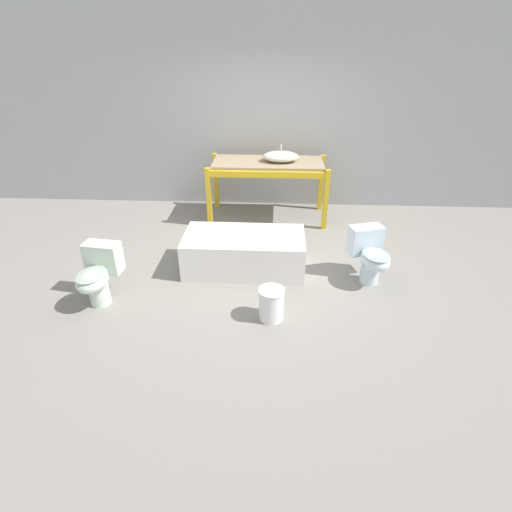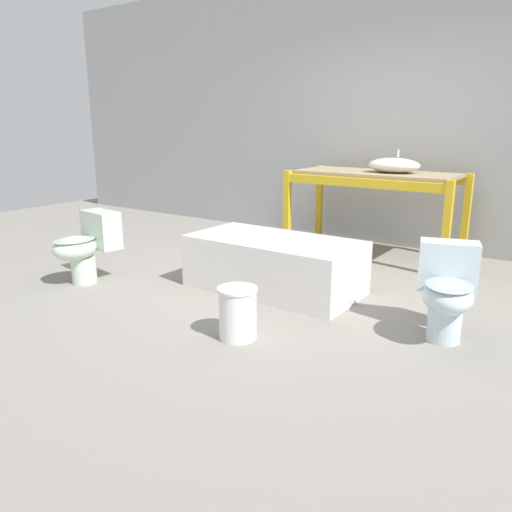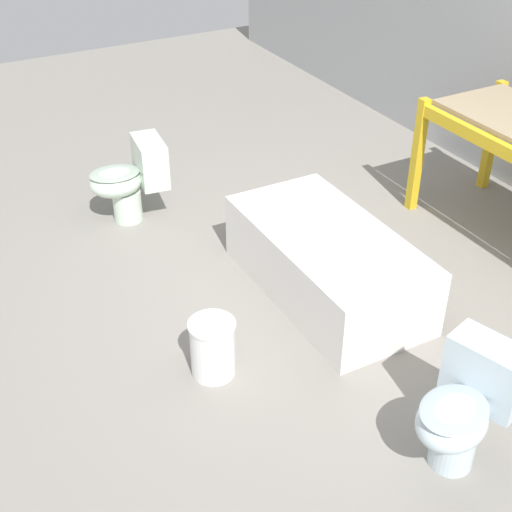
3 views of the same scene
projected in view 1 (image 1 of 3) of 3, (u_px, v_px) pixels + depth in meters
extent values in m
plane|color=gray|center=(257.00, 266.00, 5.15)|extent=(12.00, 12.00, 0.00)
cube|color=#9EA0A3|center=(264.00, 107.00, 6.27)|extent=(10.80, 0.08, 3.20)
cube|color=gold|center=(209.00, 198.00, 5.98)|extent=(0.07, 0.07, 0.92)
cube|color=gold|center=(326.00, 200.00, 5.90)|extent=(0.07, 0.07, 0.92)
cube|color=gold|center=(216.00, 181.00, 6.65)|extent=(0.07, 0.07, 0.92)
cube|color=gold|center=(321.00, 183.00, 6.57)|extent=(0.07, 0.07, 0.92)
cube|color=gold|center=(267.00, 174.00, 5.75)|extent=(1.74, 0.06, 0.09)
cube|color=gold|center=(269.00, 159.00, 6.42)|extent=(1.74, 0.06, 0.09)
cube|color=#998466|center=(268.00, 162.00, 6.05)|extent=(1.67, 0.70, 0.04)
ellipsoid|color=silver|center=(281.00, 156.00, 5.99)|extent=(0.54, 0.37, 0.16)
cylinder|color=silver|center=(281.00, 147.00, 6.02)|extent=(0.02, 0.02, 0.08)
cube|color=white|center=(244.00, 252.00, 4.99)|extent=(1.49, 0.76, 0.46)
cube|color=beige|center=(244.00, 242.00, 4.92)|extent=(1.41, 0.68, 0.19)
cylinder|color=silver|center=(100.00, 294.00, 4.39)|extent=(0.22, 0.22, 0.24)
ellipsoid|color=silver|center=(92.00, 281.00, 4.22)|extent=(0.37, 0.43, 0.22)
ellipsoid|color=#A3B3A3|center=(91.00, 275.00, 4.19)|extent=(0.35, 0.41, 0.03)
cube|color=silver|center=(103.00, 257.00, 4.40)|extent=(0.41, 0.25, 0.34)
cylinder|color=silver|center=(370.00, 273.00, 4.76)|extent=(0.22, 0.22, 0.24)
ellipsoid|color=silver|center=(375.00, 260.00, 4.60)|extent=(0.42, 0.47, 0.22)
ellipsoid|color=#9FAFB7|center=(376.00, 255.00, 4.56)|extent=(0.40, 0.45, 0.03)
cube|color=silver|center=(365.00, 240.00, 4.77)|extent=(0.43, 0.30, 0.34)
cylinder|color=white|center=(271.00, 304.00, 4.13)|extent=(0.26, 0.26, 0.36)
cylinder|color=white|center=(272.00, 291.00, 4.04)|extent=(0.27, 0.27, 0.02)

